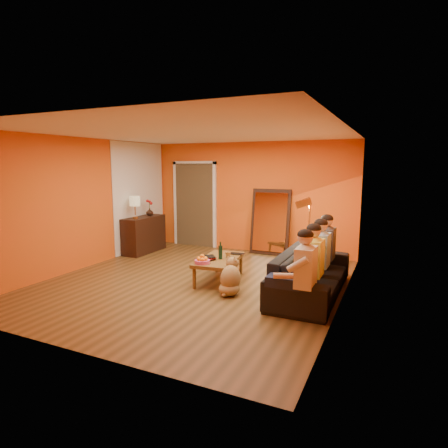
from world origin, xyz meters
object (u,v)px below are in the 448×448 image
at_px(coffee_table, 219,269).
at_px(wine_bottle, 220,250).
at_px(table_lamp, 135,207).
at_px(tumbler, 228,255).
at_px(person_far_left, 306,274).
at_px(person_far_right, 327,249).
at_px(floor_lamp, 309,239).
at_px(mirror_frame, 270,222).
at_px(sofa, 311,273).
at_px(person_mid_left, 314,264).
at_px(dog, 231,276).
at_px(person_mid_right, 321,256).
at_px(laptop, 236,254).
at_px(sideboard, 144,234).
at_px(vase, 150,212).

xyz_separation_m(coffee_table, wine_bottle, (0.05, -0.05, 0.37)).
relative_size(table_lamp, tumbler, 4.84).
xyz_separation_m(person_far_left, person_far_right, (0.00, 1.65, 0.00)).
xyz_separation_m(coffee_table, floor_lamp, (1.39, 0.91, 0.51)).
xyz_separation_m(mirror_frame, sofa, (1.45, -2.36, -0.42)).
bearing_deg(person_far_left, sofa, 97.41).
distance_m(sofa, coffee_table, 1.64).
bearing_deg(person_far_left, person_mid_left, 90.00).
bearing_deg(dog, person_mid_right, 6.61).
bearing_deg(floor_lamp, coffee_table, -162.16).
relative_size(person_far_left, person_mid_left, 1.00).
height_order(coffee_table, tumbler, tumbler).
xyz_separation_m(wine_bottle, laptop, (0.13, 0.40, -0.14)).
relative_size(sideboard, laptop, 3.89).
relative_size(person_mid_left, tumbler, 11.57).
bearing_deg(person_far_left, dog, 161.59).
distance_m(coffee_table, laptop, 0.45).
distance_m(person_far_right, tumbler, 1.74).
distance_m(person_far_left, person_mid_right, 1.10).
distance_m(table_lamp, person_mid_left, 4.63).
bearing_deg(laptop, floor_lamp, 19.16).
bearing_deg(table_lamp, person_far_left, -24.39).
distance_m(wine_bottle, tumbler, 0.21).
bearing_deg(coffee_table, sideboard, 147.17).
bearing_deg(person_far_right, dog, -136.63).
bearing_deg(laptop, table_lamp, 161.45).
height_order(laptop, vase, vase).
xyz_separation_m(table_lamp, coffee_table, (2.61, -0.99, -0.90)).
height_order(mirror_frame, floor_lamp, mirror_frame).
height_order(table_lamp, coffee_table, table_lamp).
xyz_separation_m(floor_lamp, vase, (-4.00, 0.64, 0.22)).
xyz_separation_m(floor_lamp, person_mid_left, (0.37, -1.34, -0.11)).
distance_m(table_lamp, sofa, 4.42).
bearing_deg(mirror_frame, tumbler, -91.60).
relative_size(person_mid_right, person_far_right, 1.00).
relative_size(sideboard, vase, 6.56).
bearing_deg(laptop, person_mid_right, -14.05).
height_order(dog, laptop, dog).
xyz_separation_m(table_lamp, wine_bottle, (2.66, -1.04, -0.53)).
distance_m(mirror_frame, vase, 2.92).
relative_size(sideboard, table_lamp, 2.31).
bearing_deg(wine_bottle, floor_lamp, 35.50).
bearing_deg(coffee_table, floor_lamp, 26.67).
relative_size(person_mid_right, tumbler, 11.57).
relative_size(floor_lamp, person_mid_left, 1.18).
relative_size(coffee_table, wine_bottle, 3.94).
bearing_deg(coffee_table, mirror_frame, 79.17).
distance_m(sideboard, person_mid_right, 4.53).
xyz_separation_m(table_lamp, person_far_right, (4.37, -0.33, -0.49)).
xyz_separation_m(table_lamp, tumbler, (2.73, -0.87, -0.64)).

